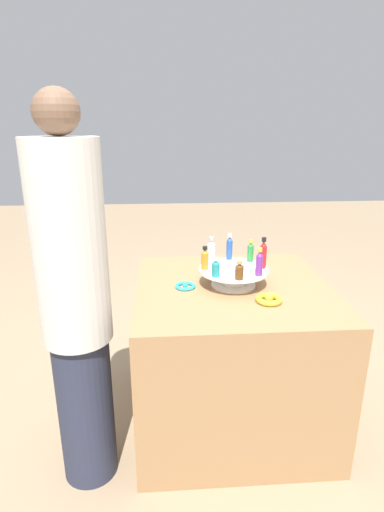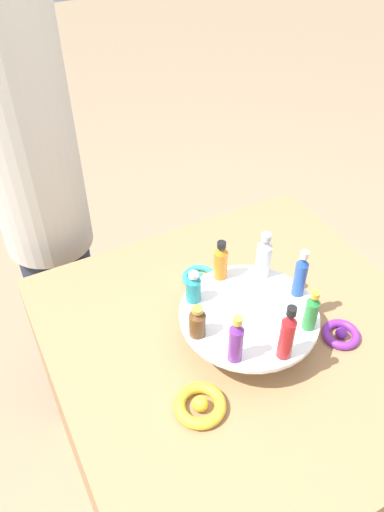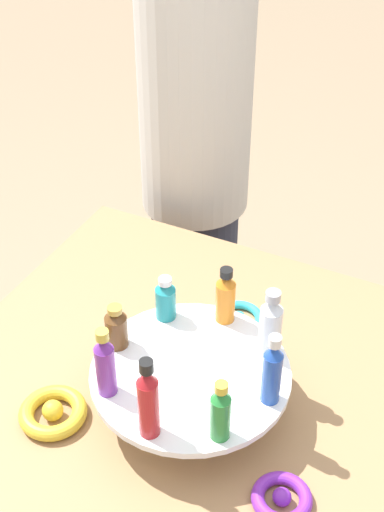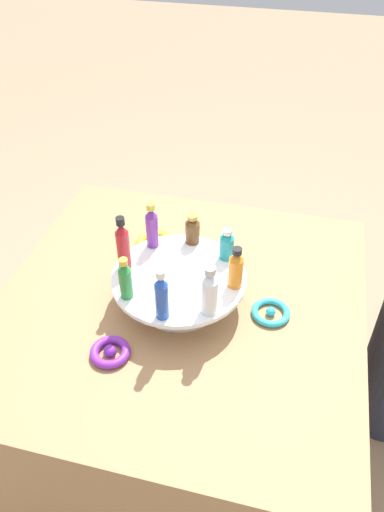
{
  "view_description": "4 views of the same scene",
  "coord_description": "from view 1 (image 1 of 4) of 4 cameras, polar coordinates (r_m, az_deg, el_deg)",
  "views": [
    {
      "loc": [
        -0.32,
        -1.76,
        1.49
      ],
      "look_at": [
        -0.21,
        -0.1,
        0.93
      ],
      "focal_mm": 28.0,
      "sensor_mm": 36.0,
      "label": 1
    },
    {
      "loc": [
        0.64,
        -0.48,
        1.71
      ],
      "look_at": [
        -0.15,
        -0.07,
        0.92
      ],
      "focal_mm": 35.0,
      "sensor_mm": 36.0,
      "label": 2
    },
    {
      "loc": [
        0.73,
        0.36,
        1.7
      ],
      "look_at": [
        -0.17,
        -0.08,
        0.92
      ],
      "focal_mm": 50.0,
      "sensor_mm": 36.0,
      "label": 3
    },
    {
      "loc": [
        -0.25,
        0.87,
        1.65
      ],
      "look_at": [
        -0.03,
        -0.01,
        0.89
      ],
      "focal_mm": 35.0,
      "sensor_mm": 36.0,
      "label": 4
    }
  ],
  "objects": [
    {
      "name": "ground_plane",
      "position": [
        2.33,
        5.26,
        -21.4
      ],
      "size": [
        12.0,
        12.0,
        0.0
      ],
      "primitive_type": "plane",
      "color": "#997F60"
    },
    {
      "name": "bottle_blue",
      "position": [
        2.02,
        5.41,
        1.23
      ],
      "size": [
        0.03,
        0.03,
        0.13
      ],
      "color": "#234CAD",
      "rests_on": "display_stand"
    },
    {
      "name": "bottle_brown",
      "position": [
        1.77,
        6.74,
        -2.13
      ],
      "size": [
        0.04,
        0.04,
        0.08
      ],
      "color": "brown",
      "rests_on": "display_stand"
    },
    {
      "name": "ribbon_bow_gold",
      "position": [
        1.78,
        10.92,
        -6.08
      ],
      "size": [
        0.12,
        0.12,
        0.04
      ],
      "color": "gold",
      "rests_on": "party_table"
    },
    {
      "name": "person_figure",
      "position": [
        1.63,
        -16.27,
        -6.86
      ],
      "size": [
        0.27,
        0.27,
        1.61
      ],
      "rotation": [
        0.0,
        0.0,
        0.44
      ],
      "color": "#282D42",
      "rests_on": "ground_plane"
    },
    {
      "name": "party_table",
      "position": [
        2.11,
        5.56,
        -13.6
      ],
      "size": [
        0.93,
        0.93,
        0.74
      ],
      "color": "#9E754C",
      "rests_on": "ground_plane"
    },
    {
      "name": "bottle_teal",
      "position": [
        1.79,
        3.43,
        -1.73
      ],
      "size": [
        0.04,
        0.04,
        0.09
      ],
      "color": "teal",
      "rests_on": "display_stand"
    },
    {
      "name": "bottle_green",
      "position": [
        2.0,
        8.35,
        0.64
      ],
      "size": [
        0.03,
        0.03,
        0.11
      ],
      "color": "#288438",
      "rests_on": "display_stand"
    },
    {
      "name": "display_stand",
      "position": [
        1.92,
        5.95,
        -2.67
      ],
      "size": [
        0.33,
        0.33,
        0.09
      ],
      "color": "white",
      "rests_on": "party_table"
    },
    {
      "name": "bottle_red",
      "position": [
        1.91,
        10.14,
        0.27
      ],
      "size": [
        0.03,
        0.03,
        0.15
      ],
      "color": "#B21E23",
      "rests_on": "display_stand"
    },
    {
      "name": "ribbon_bow_teal",
      "position": [
        1.9,
        -0.98,
        -4.31
      ],
      "size": [
        0.1,
        0.1,
        0.02
      ],
      "color": "#2DB7CC",
      "rests_on": "party_table"
    },
    {
      "name": "ribbon_bow_purple",
      "position": [
        2.14,
        7.83,
        -1.76
      ],
      "size": [
        0.09,
        0.09,
        0.03
      ],
      "color": "purple",
      "rests_on": "party_table"
    },
    {
      "name": "bottle_purple",
      "position": [
        1.82,
        9.59,
        -0.98
      ],
      "size": [
        0.03,
        0.03,
        0.13
      ],
      "color": "#702D93",
      "rests_on": "display_stand"
    },
    {
      "name": "bottle_clear",
      "position": [
        1.97,
        2.76,
        0.78
      ],
      "size": [
        0.04,
        0.04,
        0.13
      ],
      "color": "silver",
      "rests_on": "display_stand"
    },
    {
      "name": "bottle_orange",
      "position": [
        1.87,
        1.85,
        -0.39
      ],
      "size": [
        0.03,
        0.03,
        0.11
      ],
      "color": "orange",
      "rests_on": "display_stand"
    }
  ]
}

